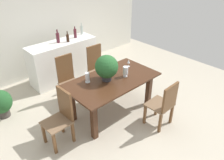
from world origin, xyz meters
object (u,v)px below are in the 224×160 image
object	(u,v)px
chair_far_right	(97,66)
wine_bottle_dark	(58,38)
crystal_vase_center_near	(126,71)
wine_bottle_clear	(82,30)
dining_table	(112,85)
wine_bottle_green	(68,38)
wine_glass	(129,62)
chair_head_end	(61,115)
kitchen_counter	(64,61)
flower_centerpiece	(107,67)
crystal_vase_left	(87,77)
potted_plant_floor	(1,103)
chair_near_right	(164,103)
chair_far_left	(68,78)
wine_bottle_tall	(75,33)

from	to	relation	value
chair_far_right	wine_bottle_dark	xyz separation A→B (m)	(-0.42, 0.91, 0.56)
crystal_vase_center_near	wine_bottle_clear	distance (m)	2.16
dining_table	wine_bottle_green	xyz separation A→B (m)	(0.18, 1.76, 0.45)
wine_bottle_clear	wine_glass	bearing A→B (deg)	-94.64
crystal_vase_center_near	chair_head_end	bearing A→B (deg)	176.01
chair_far_right	kitchen_counter	distance (m)	0.96
flower_centerpiece	crystal_vase_left	size ratio (longest dim) A/B	2.57
kitchen_counter	potted_plant_floor	xyz separation A→B (m)	(-1.74, -0.49, -0.17)
chair_near_right	dining_table	bearing A→B (deg)	-68.36
chair_head_end	wine_bottle_green	world-z (taller)	wine_bottle_green
chair_near_right	wine_glass	distance (m)	1.18
dining_table	chair_head_end	xyz separation A→B (m)	(-1.14, 0.00, -0.10)
crystal_vase_center_near	wine_glass	distance (m)	0.43
chair_far_left	crystal_vase_left	distance (m)	0.79
dining_table	wine_glass	size ratio (longest dim) A/B	11.86
chair_far_left	wine_bottle_tall	world-z (taller)	wine_bottle_tall
dining_table	wine_bottle_clear	size ratio (longest dim) A/B	6.06
chair_head_end	crystal_vase_left	xyz separation A→B (m)	(0.73, 0.23, 0.35)
chair_near_right	wine_bottle_clear	distance (m)	3.01
chair_far_right	chair_near_right	bearing A→B (deg)	-87.57
crystal_vase_center_near	wine_bottle_dark	world-z (taller)	wine_bottle_dark
chair_far_right	wine_bottle_tall	size ratio (longest dim) A/B	3.66
chair_head_end	wine_bottle_green	bearing A→B (deg)	140.65
crystal_vase_left	potted_plant_floor	distance (m)	1.80
wine_bottle_dark	wine_bottle_clear	distance (m)	0.79
wine_bottle_tall	wine_bottle_clear	bearing A→B (deg)	21.82
wine_glass	potted_plant_floor	distance (m)	2.65
wine_bottle_green	wine_bottle_dark	world-z (taller)	wine_bottle_dark
wine_bottle_dark	wine_bottle_green	bearing A→B (deg)	-30.72
chair_far_right	chair_far_left	distance (m)	0.80
chair_head_end	kitchen_counter	size ratio (longest dim) A/B	0.58
wine_bottle_clear	flower_centerpiece	bearing A→B (deg)	-113.74
dining_table	chair_head_end	distance (m)	1.15
chair_head_end	wine_glass	xyz separation A→B (m)	(1.75, 0.16, 0.35)
wine_glass	crystal_vase_left	bearing A→B (deg)	176.07
dining_table	potted_plant_floor	distance (m)	2.19
crystal_vase_center_near	kitchen_counter	size ratio (longest dim) A/B	0.12
wine_bottle_clear	crystal_vase_center_near	bearing A→B (deg)	-103.47
wine_glass	potted_plant_floor	world-z (taller)	wine_glass
chair_near_right	crystal_vase_center_near	distance (m)	0.94
potted_plant_floor	flower_centerpiece	bearing A→B (deg)	-39.29
flower_centerpiece	chair_far_left	bearing A→B (deg)	108.20
flower_centerpiece	wine_glass	bearing A→B (deg)	8.90
crystal_vase_center_near	potted_plant_floor	distance (m)	2.50
dining_table	crystal_vase_center_near	size ratio (longest dim) A/B	8.47
dining_table	crystal_vase_left	distance (m)	0.53
crystal_vase_left	wine_bottle_clear	world-z (taller)	wine_bottle_clear
chair_near_right	crystal_vase_center_near	size ratio (longest dim) A/B	4.42
crystal_vase_left	wine_bottle_clear	distance (m)	2.13
chair_far_left	dining_table	bearing A→B (deg)	-65.19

